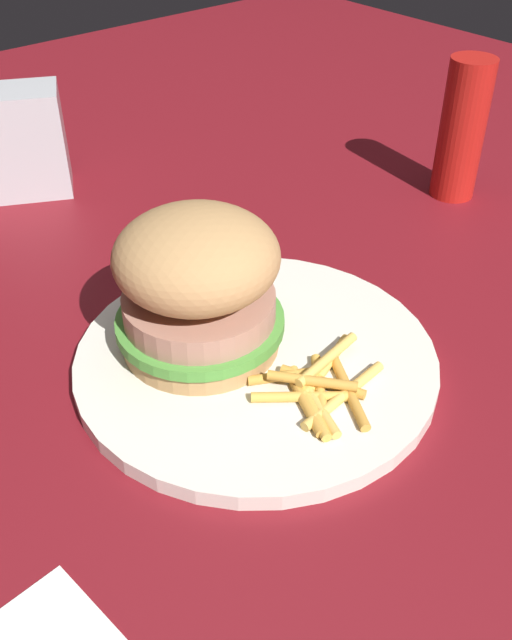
{
  "coord_description": "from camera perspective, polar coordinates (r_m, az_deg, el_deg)",
  "views": [
    {
      "loc": [
        0.33,
        -0.28,
        0.34
      ],
      "look_at": [
        0.03,
        -0.03,
        0.04
      ],
      "focal_mm": 40.51,
      "sensor_mm": 36.0,
      "label": 1
    }
  ],
  "objects": [
    {
      "name": "ground_plane",
      "position": [
        0.56,
        -0.01,
        -1.02
      ],
      "size": [
        1.6,
        1.6,
        0.0
      ],
      "primitive_type": "plane",
      "color": "maroon"
    },
    {
      "name": "sandwich",
      "position": [
        0.5,
        -4.61,
        2.89
      ],
      "size": [
        0.12,
        0.12,
        0.11
      ],
      "color": "tan",
      "rests_on": "plate"
    },
    {
      "name": "fries_pile",
      "position": [
        0.49,
        5.04,
        -5.29
      ],
      "size": [
        0.09,
        0.1,
        0.01
      ],
      "color": "gold",
      "rests_on": "plate"
    },
    {
      "name": "plate",
      "position": [
        0.52,
        -0.0,
        -3.15
      ],
      "size": [
        0.26,
        0.26,
        0.01
      ],
      "primitive_type": "cylinder",
      "color": "silver",
      "rests_on": "ground_plane"
    },
    {
      "name": "napkin_dispenser",
      "position": [
        0.77,
        -18.23,
        13.2
      ],
      "size": [
        0.09,
        0.11,
        0.11
      ],
      "primitive_type": "cube",
      "rotation": [
        0.0,
        0.0,
        4.23
      ],
      "color": "#B7BABF",
      "rests_on": "ground_plane"
    },
    {
      "name": "ketchup_bottle",
      "position": [
        0.75,
        15.97,
        14.25
      ],
      "size": [
        0.04,
        0.04,
        0.14
      ],
      "primitive_type": "cylinder",
      "color": "#B21914",
      "rests_on": "ground_plane"
    }
  ]
}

